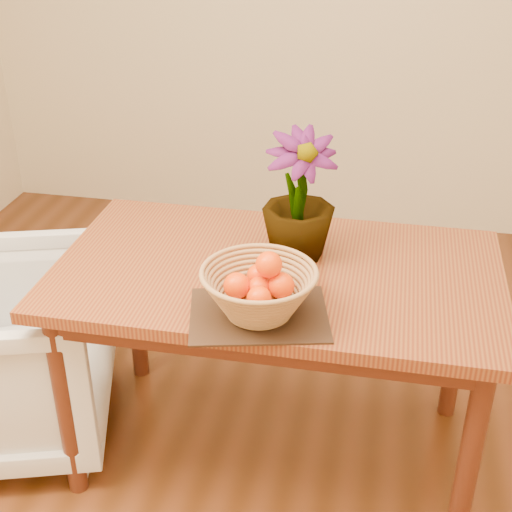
% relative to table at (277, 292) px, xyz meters
% --- Properties ---
extents(floor, '(4.50, 4.50, 0.00)m').
position_rel_table_xyz_m(floor, '(0.00, -0.30, -0.66)').
color(floor, '#613117').
rests_on(floor, ground).
extents(table, '(1.40, 0.80, 0.75)m').
position_rel_table_xyz_m(table, '(0.00, 0.00, 0.00)').
color(table, brown).
rests_on(table, floor).
extents(placemat, '(0.44, 0.37, 0.01)m').
position_rel_table_xyz_m(placemat, '(-0.00, -0.28, 0.09)').
color(placemat, '#311B12').
rests_on(placemat, table).
extents(wicker_basket, '(0.33, 0.33, 0.13)m').
position_rel_table_xyz_m(wicker_basket, '(-0.00, -0.28, 0.16)').
color(wicker_basket, '#B67C4C').
rests_on(wicker_basket, placemat).
extents(orange_pile, '(0.19, 0.19, 0.13)m').
position_rel_table_xyz_m(orange_pile, '(0.00, -0.27, 0.20)').
color(orange_pile, '#FC5104').
rests_on(orange_pile, wicker_basket).
extents(potted_plant, '(0.30, 0.30, 0.41)m').
position_rel_table_xyz_m(potted_plant, '(0.05, 0.10, 0.29)').
color(potted_plant, '#204B15').
rests_on(potted_plant, table).
extents(armchair, '(0.86, 0.89, 0.74)m').
position_rel_table_xyz_m(armchair, '(-0.97, -0.09, -0.29)').
color(armchair, gray).
rests_on(armchair, floor).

